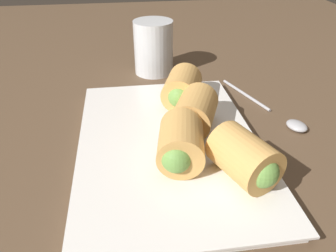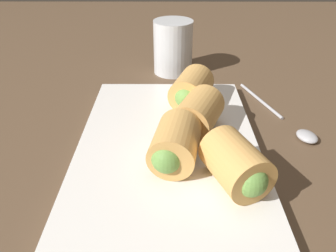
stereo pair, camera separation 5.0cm
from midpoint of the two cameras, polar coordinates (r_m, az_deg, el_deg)
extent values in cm
cube|color=brown|center=(43.74, 4.43, -5.34)|extent=(180.00, 140.00, 2.00)
cube|color=white|center=(42.86, 3.34, -3.51)|extent=(32.56, 21.98, 1.20)
cube|color=white|center=(42.42, 3.37, -2.69)|extent=(33.86, 22.86, 0.30)
cylinder|color=#DBA356|center=(37.21, 4.45, -3.17)|extent=(7.87, 6.48, 5.25)
sphere|color=#6B9E47|center=(35.04, 3.88, -5.72)|extent=(3.41, 3.41, 3.41)
cylinder|color=#DBA356|center=(49.54, 7.05, 6.36)|extent=(8.35, 7.27, 5.25)
sphere|color=#6B9E47|center=(47.17, 6.28, 5.00)|extent=(3.41, 3.41, 3.41)
cylinder|color=#DBA356|center=(43.21, 8.58, 2.06)|extent=(8.51, 7.59, 5.25)
sphere|color=#6B9E47|center=(40.95, 7.53, 0.30)|extent=(3.41, 3.41, 3.41)
cylinder|color=#DBA356|center=(35.52, 15.72, -6.49)|extent=(8.47, 7.50, 5.25)
sphere|color=#6B9E47|center=(33.98, 18.37, -9.10)|extent=(3.41, 3.41, 3.41)
cylinder|color=#B2B2B7|center=(57.02, 18.21, 4.20)|extent=(11.80, 4.43, 0.50)
ellipsoid|color=#B2B2B7|center=(49.46, 25.77, -1.75)|extent=(3.92, 3.44, 1.13)
cylinder|color=silver|center=(63.95, 3.35, 13.49)|extent=(7.43, 7.43, 9.94)
camera|label=1|loc=(0.03, -86.52, 2.22)|focal=35.00mm
camera|label=2|loc=(0.03, 93.48, -2.22)|focal=35.00mm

